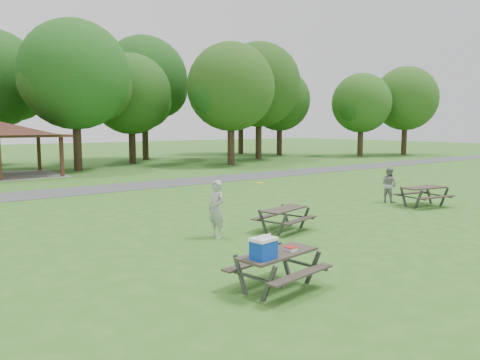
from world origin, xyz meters
name	(u,v)px	position (x,y,z in m)	size (l,w,h in m)	color
ground	(295,237)	(0.00, 0.00, 0.00)	(160.00, 160.00, 0.00)	#2D631C
asphalt_path	(111,188)	(0.00, 14.00, 0.01)	(120.00, 3.20, 0.02)	#414143
tree_row_e	(76,78)	(2.10, 25.03, 6.78)	(8.40, 8.00, 11.02)	black
tree_row_f	(132,97)	(8.09, 28.53, 5.84)	(7.35, 7.00, 9.55)	black
tree_row_g	(232,90)	(14.09, 22.03, 6.33)	(7.77, 7.40, 10.25)	#2F2015
tree_row_h	(259,87)	(20.10, 25.53, 7.03)	(8.61, 8.20, 11.37)	black
tree_row_i	(280,102)	(26.08, 29.03, 5.91)	(7.14, 6.80, 9.52)	black
tree_row_j	(362,105)	(32.08, 22.53, 5.56)	(6.72, 6.40, 8.96)	black
tree_deep_c	(145,83)	(11.10, 32.03, 7.44)	(8.82, 8.40, 11.90)	black
tree_deep_d	(241,93)	(24.10, 33.53, 7.03)	(8.40, 8.00, 11.27)	black
tree_flank_right	(406,100)	(38.09, 21.03, 6.15)	(7.56, 7.20, 9.97)	black
picnic_table_near	(273,256)	(-3.60, -3.02, 0.73)	(2.01, 1.70, 1.27)	#312B24
picnic_table_middle	(284,214)	(0.35, 0.86, 0.56)	(2.03, 1.78, 0.75)	#312A23
picnic_table_far	(424,192)	(8.10, 0.65, 0.62)	(2.19, 1.89, 0.83)	#312823
frisbee_in_flight	(260,183)	(-0.06, 1.57, 1.50)	(0.32, 0.32, 0.02)	yellow
frisbee_thrower	(216,209)	(-1.89, 1.44, 0.87)	(0.63, 0.42, 1.74)	#A6A6A9
frisbee_catcher	(389,185)	(7.80, 2.15, 0.77)	(0.75, 0.58, 1.54)	gray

